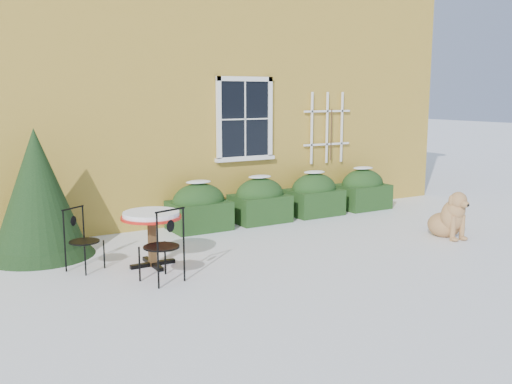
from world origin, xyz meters
TOP-DOWN VIEW (x-y plane):
  - ground at (0.00, 0.00)m, footprint 80.00×80.00m
  - house at (0.00, 7.00)m, footprint 12.40×8.40m
  - hedge_row at (1.65, 2.55)m, footprint 4.95×0.80m
  - evergreen_shrub at (-3.13, 2.20)m, footprint 1.62×1.62m
  - bistro_table at (-1.84, 0.83)m, footprint 0.86×0.86m
  - patio_chair_near at (-1.96, 0.07)m, footprint 0.55×0.54m
  - patio_chair_far at (-2.75, 1.15)m, footprint 0.54×0.54m
  - dog at (3.17, -0.21)m, footprint 0.61×0.93m

SIDE VIEW (x-z plane):
  - ground at x=0.00m, z-range 0.00..0.00m
  - dog at x=3.17m, z-range -0.08..0.77m
  - hedge_row at x=1.65m, z-range -0.05..0.86m
  - patio_chair_far at x=-2.75m, z-range 0.00..0.89m
  - patio_chair_near at x=-1.96m, z-range 0.00..1.01m
  - bistro_table at x=-1.84m, z-range 0.27..1.07m
  - evergreen_shrub at x=-3.13m, z-range -0.19..1.77m
  - house at x=0.00m, z-range 0.02..6.42m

